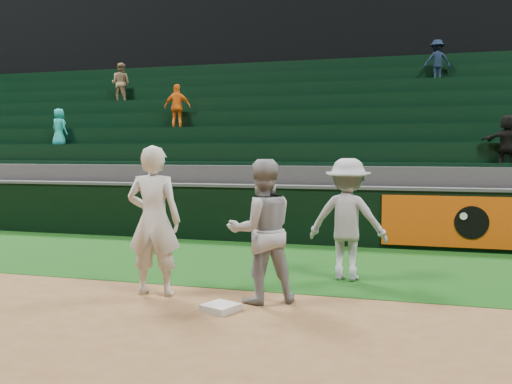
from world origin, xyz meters
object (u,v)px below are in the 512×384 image
Objects in this scene: baserunner at (262,231)px; base_coach at (348,219)px; first_base at (220,308)px; first_baseman at (154,221)px.

baserunner is 1.85m from base_coach.
baserunner is (0.37, 0.56, 0.89)m from first_base.
first_baseman reaches higher than baserunner.
first_baseman is at bearing 155.62° from first_base.
first_base is 0.18× the size of first_baseman.
first_baseman is 1.52m from baserunner.
baserunner is at bearing 56.77° from first_base.
first_baseman is 1.10× the size of baserunner.
base_coach is (2.42, 1.65, -0.09)m from first_baseman.
base_coach is at bearing -152.65° from first_baseman.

